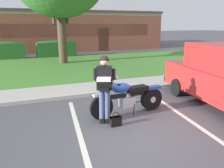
% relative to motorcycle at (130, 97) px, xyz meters
% --- Properties ---
extents(ground_plane, '(140.00, 140.00, 0.00)m').
position_rel_motorcycle_xyz_m(ground_plane, '(-0.36, -0.83, -0.49)').
color(ground_plane, '#4C4C51').
extents(curb_strip, '(60.00, 0.20, 0.12)m').
position_rel_motorcycle_xyz_m(curb_strip, '(-0.36, 2.01, -0.43)').
color(curb_strip, '#B7B2A8').
rests_on(curb_strip, ground).
extents(concrete_walk, '(60.00, 1.50, 0.08)m').
position_rel_motorcycle_xyz_m(concrete_walk, '(-0.36, 2.86, -0.45)').
color(concrete_walk, '#B7B2A8').
rests_on(concrete_walk, ground).
extents(grass_lawn, '(60.00, 8.61, 0.06)m').
position_rel_motorcycle_xyz_m(grass_lawn, '(-0.36, 7.92, -0.46)').
color(grass_lawn, '#478433').
rests_on(grass_lawn, ground).
extents(stall_stripe_0, '(0.66, 4.38, 0.01)m').
position_rel_motorcycle_xyz_m(stall_stripe_0, '(-1.62, -0.63, -0.49)').
color(stall_stripe_0, silver).
rests_on(stall_stripe_0, ground).
extents(stall_stripe_1, '(0.66, 4.38, 0.01)m').
position_rel_motorcycle_xyz_m(stall_stripe_1, '(1.27, -0.63, -0.49)').
color(stall_stripe_1, silver).
rests_on(stall_stripe_1, ground).
extents(motorcycle, '(2.24, 0.82, 1.26)m').
position_rel_motorcycle_xyz_m(motorcycle, '(0.00, 0.00, 0.00)').
color(motorcycle, black).
rests_on(motorcycle, ground).
extents(rider_person, '(0.57, 0.66, 1.70)m').
position_rel_motorcycle_xyz_m(rider_person, '(-0.86, -0.30, 0.52)').
color(rider_person, black).
rests_on(rider_person, ground).
extents(handbag, '(0.28, 0.13, 0.36)m').
position_rel_motorcycle_xyz_m(handbag, '(-0.69, -0.62, -0.34)').
color(handbag, black).
rests_on(handbag, ground).
extents(hedge_left, '(3.07, 0.90, 1.24)m').
position_rel_motorcycle_xyz_m(hedge_left, '(-3.80, 12.50, 0.16)').
color(hedge_left, '#286028').
rests_on(hedge_left, ground).
extents(hedge_center_left, '(2.86, 0.90, 1.24)m').
position_rel_motorcycle_xyz_m(hedge_center_left, '(-0.04, 12.50, 0.16)').
color(hedge_center_left, '#286028').
rests_on(hedge_center_left, ground).
extents(brick_building, '(20.59, 8.57, 3.63)m').
position_rel_motorcycle_xyz_m(brick_building, '(0.59, 19.28, 1.33)').
color(brick_building, '#93513D').
rests_on(brick_building, ground).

